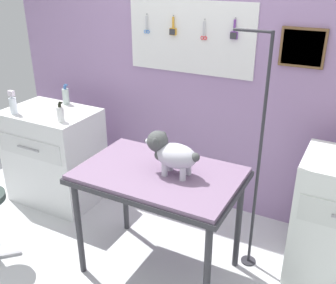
{
  "coord_description": "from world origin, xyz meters",
  "views": [
    {
      "loc": [
        1.2,
        -1.71,
        2.04
      ],
      "look_at": [
        0.13,
        0.31,
        1.01
      ],
      "focal_mm": 41.59,
      "sensor_mm": 36.0,
      "label": 1
    }
  ],
  "objects_px": {
    "grooming_arm": "(257,168)",
    "counter_left": "(55,156)",
    "spray_bottle_short": "(60,114)",
    "dog": "(171,153)",
    "grooming_table": "(159,182)"
  },
  "relations": [
    {
      "from": "grooming_arm",
      "to": "spray_bottle_short",
      "type": "relative_size",
      "value": 9.88
    },
    {
      "from": "spray_bottle_short",
      "to": "grooming_table",
      "type": "bearing_deg",
      "value": -13.85
    },
    {
      "from": "dog",
      "to": "spray_bottle_short",
      "type": "bearing_deg",
      "value": 167.77
    },
    {
      "from": "grooming_arm",
      "to": "counter_left",
      "type": "height_order",
      "value": "grooming_arm"
    },
    {
      "from": "grooming_table",
      "to": "spray_bottle_short",
      "type": "distance_m",
      "value": 1.11
    },
    {
      "from": "grooming_arm",
      "to": "dog",
      "type": "bearing_deg",
      "value": -143.13
    },
    {
      "from": "spray_bottle_short",
      "to": "grooming_arm",
      "type": "bearing_deg",
      "value": 3.83
    },
    {
      "from": "counter_left",
      "to": "grooming_table",
      "type": "bearing_deg",
      "value": -17.02
    },
    {
      "from": "grooming_arm",
      "to": "counter_left",
      "type": "xyz_separation_m",
      "value": [
        -1.89,
        0.04,
        -0.36
      ]
    },
    {
      "from": "grooming_table",
      "to": "counter_left",
      "type": "distance_m",
      "value": 1.43
    },
    {
      "from": "dog",
      "to": "spray_bottle_short",
      "type": "distance_m",
      "value": 1.17
    },
    {
      "from": "grooming_arm",
      "to": "counter_left",
      "type": "distance_m",
      "value": 1.92
    },
    {
      "from": "counter_left",
      "to": "dog",
      "type": "bearing_deg",
      "value": -15.58
    },
    {
      "from": "grooming_table",
      "to": "dog",
      "type": "relative_size",
      "value": 2.79
    },
    {
      "from": "dog",
      "to": "spray_bottle_short",
      "type": "height_order",
      "value": "dog"
    }
  ]
}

